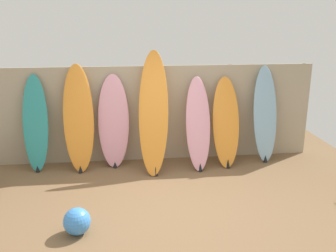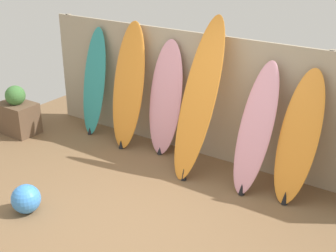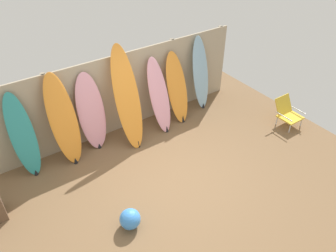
{
  "view_description": "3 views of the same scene",
  "coord_description": "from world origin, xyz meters",
  "views": [
    {
      "loc": [
        -0.51,
        -4.81,
        2.66
      ],
      "look_at": [
        0.11,
        0.62,
        1.06
      ],
      "focal_mm": 40.0,
      "sensor_mm": 36.0,
      "label": 1
    },
    {
      "loc": [
        2.87,
        -3.48,
        3.13
      ],
      "look_at": [
        -0.12,
        0.9,
        0.86
      ],
      "focal_mm": 50.0,
      "sensor_mm": 36.0,
      "label": 2
    },
    {
      "loc": [
        -2.58,
        -3.65,
        4.58
      ],
      "look_at": [
        0.25,
        0.46,
        0.87
      ],
      "focal_mm": 35.0,
      "sensor_mm": 36.0,
      "label": 3
    }
  ],
  "objects": [
    {
      "name": "ground",
      "position": [
        0.0,
        0.0,
        0.0
      ],
      "size": [
        7.68,
        7.68,
        0.0
      ],
      "primitive_type": "plane",
      "color": "brown"
    },
    {
      "name": "fence_back",
      "position": [
        -0.0,
        2.01,
        0.9
      ],
      "size": [
        6.08,
        0.11,
        1.8
      ],
      "color": "tan",
      "rests_on": "ground"
    },
    {
      "name": "surfboard_teal_0",
      "position": [
        -2.11,
        1.74,
        0.84
      ],
      "size": [
        0.44,
        0.43,
        1.7
      ],
      "color": "teal",
      "rests_on": "ground"
    },
    {
      "name": "surfboard_orange_1",
      "position": [
        -1.35,
        1.67,
        0.93
      ],
      "size": [
        0.56,
        0.57,
        1.88
      ],
      "color": "orange",
      "rests_on": "ground"
    },
    {
      "name": "surfboard_pink_2",
      "position": [
        -0.75,
        1.76,
        0.83
      ],
      "size": [
        0.57,
        0.4,
        1.68
      ],
      "color": "pink",
      "rests_on": "ground"
    },
    {
      "name": "surfboard_orange_3",
      "position": [
        -0.04,
        1.5,
        1.04
      ],
      "size": [
        0.61,
        0.87,
        2.11
      ],
      "color": "orange",
      "rests_on": "ground"
    },
    {
      "name": "surfboard_pink_4",
      "position": [
        0.76,
        1.55,
        0.8
      ],
      "size": [
        0.48,
        0.73,
        1.63
      ],
      "color": "pink",
      "rests_on": "ground"
    },
    {
      "name": "surfboard_orange_5",
      "position": [
        1.3,
        1.61,
        0.79
      ],
      "size": [
        0.53,
        0.65,
        1.61
      ],
      "color": "orange",
      "rests_on": "ground"
    },
    {
      "name": "surfboard_skyblue_6",
      "position": [
        2.08,
        1.73,
        0.88
      ],
      "size": [
        0.47,
        0.45,
        1.79
      ],
      "color": "#8CB7D6",
      "rests_on": "ground"
    },
    {
      "name": "beach_ball",
      "position": [
        -1.18,
        -0.52,
        0.17
      ],
      "size": [
        0.35,
        0.35,
        0.35
      ],
      "primitive_type": "sphere",
      "color": "#3F8CE5",
      "rests_on": "ground"
    }
  ]
}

